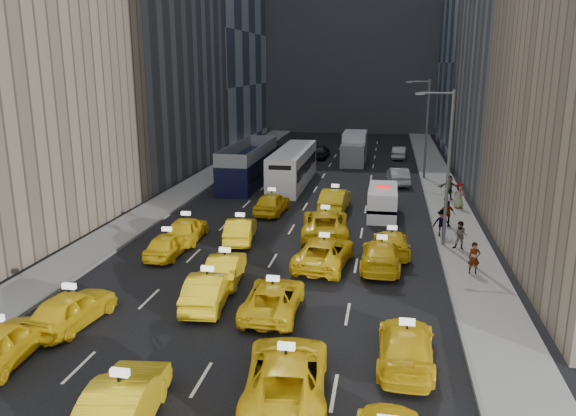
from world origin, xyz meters
name	(u,v)px	position (x,y,z in m)	size (l,w,h in m)	color
ground	(233,326)	(0.00, 0.00, 0.00)	(160.00, 160.00, 0.00)	black
sidewalk_west	(193,186)	(-10.50, 25.00, 0.07)	(3.00, 90.00, 0.15)	gray
sidewalk_east	(444,196)	(10.50, 25.00, 0.07)	(3.00, 90.00, 0.15)	gray
curb_west	(209,187)	(-9.05, 25.00, 0.09)	(0.15, 90.00, 0.18)	slate
curb_east	(425,195)	(9.05, 25.00, 0.09)	(0.15, 90.00, 0.18)	slate
streetlight_near	(447,164)	(9.18, 12.00, 4.92)	(2.15, 0.22, 9.00)	#595B60
streetlight_far	(426,126)	(9.18, 32.00, 4.92)	(2.15, 0.22, 9.00)	#595B60
taxi_0	(0,344)	(-7.32, -4.25, 0.78)	(1.85, 4.60, 1.57)	yellow
taxi_1	(122,404)	(-1.39, -6.89, 0.80)	(1.69, 4.84, 1.59)	yellow
taxi_2	(286,374)	(3.01, -4.46, 0.78)	(2.57, 5.58, 1.55)	yellow
taxi_4	(71,308)	(-6.47, -1.05, 0.75)	(1.77, 4.40, 1.50)	yellow
taxi_5	(208,289)	(-1.63, 1.86, 0.75)	(1.58, 4.53, 1.49)	yellow
taxi_6	(273,298)	(1.34, 1.57, 0.68)	(2.24, 4.86, 1.35)	yellow
taxi_7	(406,346)	(6.81, -1.73, 0.70)	(1.96, 4.82, 1.40)	yellow
taxi_8	(168,245)	(-5.84, 7.66, 0.68)	(1.61, 3.99, 1.36)	yellow
taxi_9	(225,268)	(-1.67, 4.68, 0.70)	(1.49, 4.27, 1.41)	yellow
taxi_10	(324,253)	(2.83, 7.64, 0.75)	(2.49, 5.39, 1.50)	yellow
taxi_11	(381,255)	(5.80, 7.89, 0.73)	(2.05, 5.05, 1.47)	yellow
taxi_12	(186,229)	(-5.78, 10.48, 0.75)	(1.78, 4.42, 1.51)	yellow
taxi_13	(240,230)	(-2.58, 10.98, 0.72)	(1.53, 4.39, 1.45)	yellow
taxi_14	(325,224)	(2.31, 12.81, 0.83)	(2.77, 6.01, 1.67)	yellow
taxi_15	(391,243)	(6.32, 10.19, 0.66)	(1.86, 4.58, 1.33)	yellow
taxi_16	(272,203)	(-2.03, 17.66, 0.77)	(1.82, 4.53, 1.54)	yellow
taxi_17	(335,200)	(2.29, 19.27, 0.81)	(1.71, 4.91, 1.62)	yellow
nypd_van	(382,202)	(5.70, 18.33, 0.99)	(2.53, 5.27, 2.18)	white
double_decker	(249,164)	(-6.13, 27.39, 1.73)	(4.06, 12.24, 3.49)	black
city_bus	(293,167)	(-2.22, 27.68, 1.56)	(2.78, 12.23, 3.15)	silver
box_truck	(354,148)	(2.39, 39.56, 1.60)	(3.28, 7.33, 3.24)	silver
misc_car_0	(398,176)	(6.91, 29.24, 0.75)	(1.59, 4.57, 1.51)	#A9ABB1
misc_car_1	(277,152)	(-6.17, 40.28, 0.81)	(2.68, 5.80, 1.61)	black
misc_car_2	(352,146)	(1.71, 47.51, 0.71)	(2.00, 4.91, 1.43)	gray
misc_car_3	(320,151)	(-1.56, 42.08, 0.78)	(1.84, 4.56, 1.55)	black
misc_car_4	(399,152)	(7.21, 43.42, 0.69)	(1.46, 4.19, 1.38)	#95989B
pedestrian_0	(474,258)	(10.37, 7.50, 0.96)	(0.59, 0.39, 1.62)	gray
pedestrian_1	(461,235)	(10.15, 11.31, 0.96)	(0.79, 0.43, 1.62)	gray
pedestrian_2	(442,223)	(9.32, 13.69, 0.99)	(1.08, 0.45, 1.67)	gray
pedestrian_3	(447,213)	(9.85, 16.11, 0.98)	(0.97, 0.44, 1.65)	gray
pedestrian_4	(459,196)	(11.17, 20.96, 1.07)	(0.90, 0.49, 1.83)	gray
pedestrian_5	(449,187)	(10.68, 23.67, 1.09)	(1.75, 0.50, 1.89)	gray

